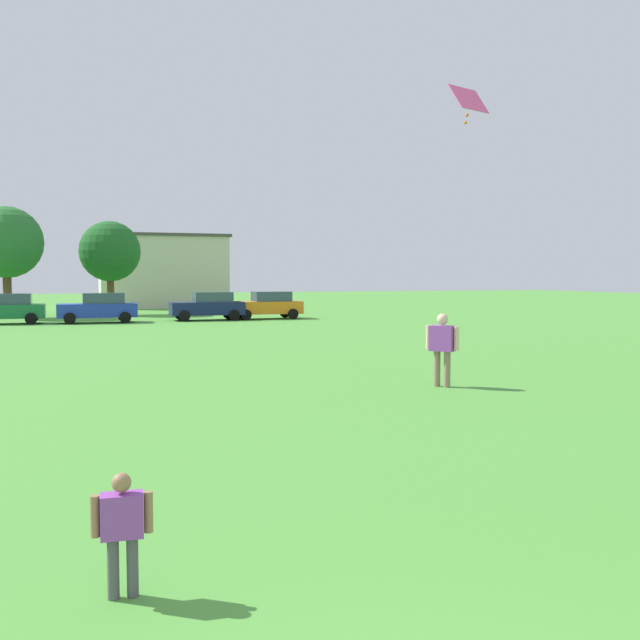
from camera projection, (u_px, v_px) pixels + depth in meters
ground_plane at (106, 337)px, 30.98m from camera, size 160.00×160.00×0.00m
child_kite_flyer at (122, 524)px, 5.87m from camera, size 0.50×0.21×1.05m
adult_bystander at (442, 343)px, 17.05m from camera, size 0.61×0.67×1.75m
kite at (469, 101)px, 20.91m from camera, size 1.34×0.94×1.13m
parked_car_green_0 at (5, 308)px, 39.28m from camera, size 4.30×2.02×1.68m
parked_car_blue_1 at (99, 308)px, 40.33m from camera, size 4.30×2.02×1.68m
parked_car_navy_2 at (208, 306)px, 42.69m from camera, size 4.30×2.02×1.68m
parked_car_orange_3 at (267, 305)px, 44.03m from camera, size 4.30×2.02×1.68m
tree_center at (6, 243)px, 44.62m from camera, size 4.48×4.48×6.99m
tree_far_right at (110, 252)px, 48.19m from camera, size 4.06×4.06×6.33m
house_left at (163, 271)px, 60.32m from camera, size 10.59×6.51×6.08m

